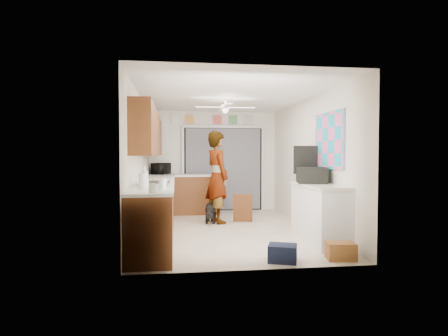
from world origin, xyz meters
name	(u,v)px	position (x,y,z in m)	size (l,w,h in m)	color
floor	(227,229)	(0.00, 0.00, 0.00)	(5.00, 5.00, 0.00)	beige
ceiling	(227,97)	(0.00, 0.00, 2.50)	(5.00, 5.00, 0.00)	white
wall_back	(213,161)	(0.00, 2.50, 1.25)	(3.20, 3.20, 0.00)	white
wall_front	(255,168)	(0.00, -2.50, 1.25)	(3.20, 3.20, 0.00)	white
wall_left	(140,164)	(-1.60, 0.00, 1.25)	(5.00, 5.00, 0.00)	white
wall_right	(309,163)	(1.60, 0.00, 1.25)	(5.00, 5.00, 0.00)	white
left_base_cabinets	(157,207)	(-1.30, 0.00, 0.45)	(0.60, 4.80, 0.90)	brown
left_countertop	(157,182)	(-1.29, 0.00, 0.92)	(0.62, 4.80, 0.04)	white
upper_cabinets	(149,134)	(-1.44, 0.20, 1.80)	(0.32, 4.00, 0.80)	brown
sink_basin	(154,184)	(-1.29, -1.00, 0.95)	(0.50, 0.76, 0.06)	silver
faucet	(142,178)	(-1.48, -1.00, 1.05)	(0.03, 0.03, 0.22)	silver
peninsula_base	(195,195)	(-0.50, 2.00, 0.45)	(1.00, 0.60, 0.90)	brown
peninsula_top	(195,175)	(-0.50, 2.00, 0.92)	(1.04, 0.64, 0.04)	white
back_opening_recess	(223,169)	(0.25, 2.47, 1.05)	(2.00, 0.06, 2.10)	black
curtain_panel	(223,169)	(0.25, 2.43, 1.05)	(1.90, 0.03, 2.05)	gray
door_trim_left	(183,169)	(-0.77, 2.44, 1.05)	(0.06, 0.04, 2.10)	white
door_trim_right	(263,169)	(1.27, 2.44, 1.05)	(0.06, 0.04, 2.10)	white
door_trim_head	(223,127)	(0.25, 2.44, 2.12)	(2.10, 0.04, 0.06)	white
header_frame_0	(190,119)	(-0.60, 2.47, 2.30)	(0.22, 0.02, 0.22)	gold
header_frame_2	(217,120)	(0.10, 2.47, 2.30)	(0.22, 0.02, 0.22)	#DF5E53
header_frame_3	(233,120)	(0.50, 2.47, 2.30)	(0.22, 0.02, 0.22)	#5BA067
header_frame_4	(248,120)	(0.90, 2.47, 2.30)	(0.22, 0.02, 0.22)	beige
route66_sign	(175,119)	(-0.95, 2.47, 2.30)	(0.22, 0.02, 0.26)	silver
right_counter_base	(320,214)	(1.35, -1.20, 0.45)	(0.50, 1.40, 0.90)	white
right_counter_top	(319,185)	(1.34, -1.20, 0.92)	(0.54, 1.44, 0.04)	white
abstract_painting	(329,141)	(1.58, -1.00, 1.65)	(0.03, 1.15, 0.95)	#FF5DAC
ceiling_fan	(225,108)	(0.00, 0.20, 2.32)	(1.14, 1.14, 0.24)	white
microwave	(161,169)	(-1.30, 2.25, 1.08)	(0.49, 0.33, 0.27)	black
soap_bottle	(144,176)	(-1.40, -1.49, 1.10)	(0.13, 0.13, 0.33)	silver
cup	(164,181)	(-1.15, -0.79, 0.98)	(0.11, 0.11, 0.08)	white
jar_a	(163,185)	(-1.13, -1.80, 1.01)	(0.10, 0.10, 0.14)	silver
jar_b	(152,188)	(-1.25, -2.25, 1.00)	(0.08, 0.08, 0.12)	silver
paper_towel_roll	(142,181)	(-1.41, -1.77, 1.05)	(0.10, 0.10, 0.22)	white
suitcase	(311,175)	(1.32, -0.90, 1.07)	(0.47, 0.62, 0.27)	black
suitcase_rim	(311,181)	(1.32, -0.90, 0.96)	(0.44, 0.58, 0.02)	yellow
suitcase_lid	(306,160)	(1.32, -0.61, 1.32)	(0.42, 0.03, 0.50)	black
cardboard_box	(341,251)	(1.25, -2.20, 0.12)	(0.37, 0.28, 0.23)	#9B6130
navy_crate	(283,253)	(0.44, -2.20, 0.11)	(0.37, 0.31, 0.23)	black
cabinet_door_panel	(243,208)	(0.43, 0.70, 0.30)	(0.40, 0.03, 0.60)	brown
man	(217,177)	(-0.10, 0.73, 0.95)	(0.69, 0.46, 1.90)	white
dog	(211,212)	(-0.23, 0.75, 0.22)	(0.24, 0.57, 0.44)	black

